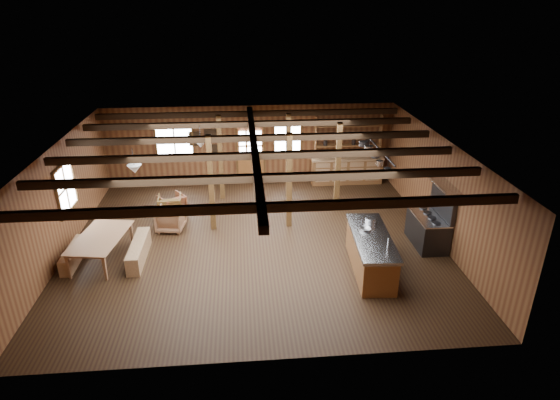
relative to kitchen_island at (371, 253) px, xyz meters
name	(u,v)px	position (x,y,z in m)	size (l,w,h in m)	color
room	(255,196)	(-2.73, 1.59, 0.92)	(10.04, 9.04, 2.84)	black
ceiling_joists	(254,147)	(-2.73, 1.76, 2.20)	(9.80, 8.82, 0.18)	black
timber_posts	(270,168)	(-2.21, 3.67, 0.92)	(3.95, 2.35, 2.80)	#3F2712
back_door	(251,160)	(-2.73, 6.04, 0.40)	(1.02, 0.08, 2.15)	brown
window_back_left	(175,142)	(-5.33, 6.05, 1.12)	(1.32, 0.06, 1.32)	white
window_back_right	(287,139)	(-1.43, 6.05, 1.12)	(1.02, 0.06, 1.32)	white
window_left	(65,188)	(-7.69, 2.09, 1.12)	(0.14, 1.24, 1.32)	white
notice_boards	(207,140)	(-4.23, 6.04, 1.16)	(1.08, 0.03, 0.90)	beige
back_counter	(346,167)	(0.67, 5.79, 0.12)	(2.55, 0.60, 2.45)	brown
pendant_lamps	(170,155)	(-4.98, 2.59, 1.77)	(1.86, 2.36, 0.66)	#2B2B2D
pot_rack	(377,156)	(0.55, 1.95, 1.81)	(0.33, 3.00, 0.44)	#2B2B2D
kitchen_island	(371,253)	(0.00, 0.00, 0.00)	(1.04, 2.55, 1.20)	brown
step_stool	(370,243)	(0.27, 0.97, -0.28)	(0.45, 0.32, 0.40)	brown
commercial_range	(430,224)	(1.92, 1.12, 0.12)	(0.78, 1.47, 1.82)	#2B2B2D
dining_table	(103,249)	(-6.63, 1.01, -0.14)	(1.94, 1.08, 0.68)	#996945
bench_wall	(74,255)	(-7.38, 1.01, -0.27)	(0.28, 1.48, 0.41)	brown
bench_aisle	(139,251)	(-5.76, 1.01, -0.24)	(0.33, 1.73, 0.48)	brown
armchair_a	(172,205)	(-5.23, 3.65, -0.16)	(0.68, 0.70, 0.64)	brown
armchair_b	(170,205)	(-5.28, 3.57, -0.15)	(0.70, 0.72, 0.65)	brown
armchair_c	(171,219)	(-5.15, 2.59, -0.14)	(0.73, 0.75, 0.68)	brown
counter_pot	(370,221)	(0.13, 0.66, 0.54)	(0.26, 0.26, 0.16)	silver
bowl	(365,229)	(-0.09, 0.30, 0.49)	(0.26, 0.26, 0.06)	silver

